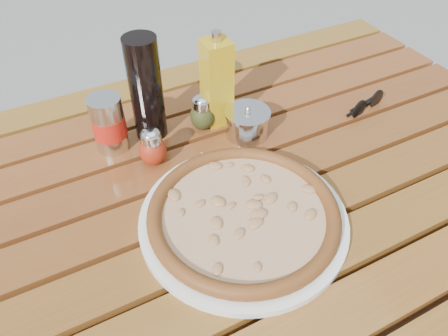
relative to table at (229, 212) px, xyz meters
name	(u,v)px	position (x,y,z in m)	size (l,w,h in m)	color
table	(229,212)	(0.00, 0.00, 0.00)	(1.40, 0.90, 0.75)	#391F0C
plate	(243,220)	(-0.02, -0.09, 0.08)	(0.36, 0.36, 0.01)	white
pizza	(244,214)	(-0.02, -0.09, 0.10)	(0.36, 0.36, 0.03)	beige
pepper_shaker	(152,147)	(-0.10, 0.13, 0.11)	(0.06, 0.06, 0.08)	#B72E14
oregano_shaker	(202,113)	(0.03, 0.18, 0.11)	(0.06, 0.06, 0.08)	#40441B
dark_bottle	(146,89)	(-0.07, 0.22, 0.19)	(0.07, 0.07, 0.22)	black
soda_can	(109,124)	(-0.16, 0.21, 0.13)	(0.07, 0.07, 0.12)	silver
olive_oil_cruet	(217,83)	(0.07, 0.19, 0.17)	(0.06, 0.06, 0.21)	#BD9514
parmesan_tin	(247,123)	(0.11, 0.12, 0.11)	(0.11, 0.11, 0.07)	silver
sunglasses	(367,104)	(0.39, 0.07, 0.09)	(0.11, 0.05, 0.04)	black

